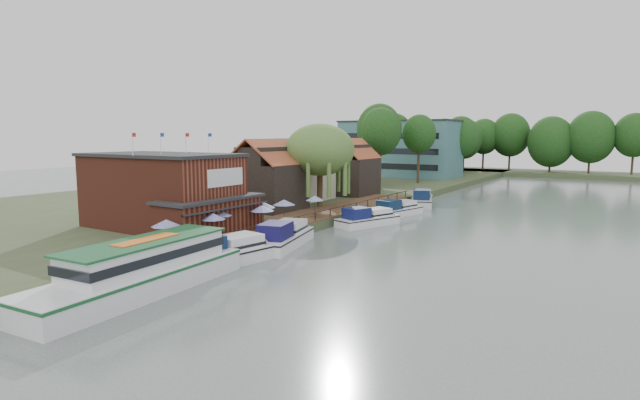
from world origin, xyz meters
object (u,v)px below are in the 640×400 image
Objects in this scene: cottage_c at (350,167)px; umbrella_2 at (220,223)px; hotel_block at (400,148)px; umbrella_5 at (284,211)px; cruiser_0 at (223,249)px; umbrella_3 at (262,218)px; umbrella_6 at (315,206)px; cruiser_2 at (368,216)px; umbrella_0 at (167,234)px; cruiser_4 at (422,197)px; tour_boat at (138,267)px; cruiser_1 at (284,233)px; pub at (175,192)px; cottage_a at (266,175)px; cottage_b at (294,169)px; cruiser_3 at (397,207)px; umbrella_1 at (213,227)px; swan at (172,283)px; umbrella_4 at (264,214)px; willow at (320,166)px.

cottage_c is 3.58× the size of umbrella_2.
hotel_block is at bearing 101.21° from umbrella_2.
umbrella_5 is (6.70, -25.80, -2.96)m from cottage_c.
cottage_c is 40.12m from cruiser_0.
cruiser_0 is (2.85, -8.30, -1.03)m from umbrella_3.
cottage_c reaches higher than umbrella_6.
cruiser_2 is (5.26, 8.44, -1.21)m from umbrella_5.
cruiser_4 is (4.71, 42.20, -1.07)m from umbrella_0.
umbrella_6 reaches higher than tour_boat.
cruiser_1 is at bearing 66.77° from umbrella_0.
pub is 8.67m from umbrella_3.
cottage_a reaches higher than umbrella_3.
umbrella_5 is 0.23× the size of cruiser_0.
umbrella_5 is at bearing -75.44° from cottage_c.
cottage_b is at bearing 108.01° from umbrella_0.
cruiser_3 is at bearing 78.04° from umbrella_3.
cottage_b is at bearing 111.94° from umbrella_1.
umbrella_5 is at bearing 103.82° from swan.
umbrella_1 is at bearing -91.99° from umbrella_6.
pub is 45.45× the size of swan.
pub is at bearing -153.40° from umbrella_3.
umbrella_6 is at bearing 108.51° from cruiser_0.
umbrella_5 reaches higher than tour_boat.
cottage_b is at bearing 118.31° from umbrella_3.
cruiser_1 is 1.13× the size of cruiser_2.
pub is at bearing 165.30° from cruiser_0.
cottage_b reaches higher than umbrella_2.
pub reaches higher than tour_boat.
umbrella_6 reaches higher than cruiser_1.
swan is at bearing -108.88° from cruiser_4.
umbrella_5 is (6.70, 8.20, -2.36)m from pub.
hotel_block is 10.69× the size of umbrella_1.
umbrella_2 is at bearing -154.73° from cruiser_1.
tour_boat is (4.01, -20.80, -0.58)m from umbrella_5.
cottage_b is (-3.00, 10.00, 0.00)m from cottage_a.
hotel_block is 83.93m from swan.
cottage_c is 11.79m from cruiser_4.
cottage_a is 14.39m from umbrella_3.
cottage_a is 0.84× the size of cruiser_1.
umbrella_3 is at bearing -80.41° from umbrella_5.
umbrella_4 is 0.15× the size of tour_boat.
cruiser_3 is at bearing 70.43° from cruiser_1.
willow is at bearing -77.29° from hotel_block.
cruiser_4 is 0.64× the size of tour_boat.
cruiser_2 is (11.96, -17.35, -4.17)m from cottage_c.
umbrella_1 is 0.23× the size of cruiser_1.
umbrella_0 is 4.61m from cruiser_0.
cruiser_2 is at bearing 82.99° from tour_boat.
cruiser_0 is 1.01× the size of cruiser_1.
cottage_a is 13.71m from cruiser_2.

